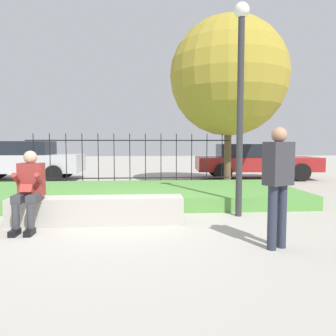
{
  "coord_description": "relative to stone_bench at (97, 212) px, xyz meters",
  "views": [
    {
      "loc": [
        0.4,
        -5.62,
        1.38
      ],
      "look_at": [
        1.13,
        3.93,
        0.66
      ],
      "focal_mm": 35.0,
      "sensor_mm": 36.0,
      "label": 1
    }
  ],
  "objects": [
    {
      "name": "car_parked_right",
      "position": [
        5.12,
        6.83,
        0.52
      ],
      "size": [
        4.72,
        2.27,
        1.35
      ],
      "rotation": [
        0.0,
        0.0,
        -0.08
      ],
      "color": "maroon",
      "rests_on": "ground_plane"
    },
    {
      "name": "street_lamp",
      "position": [
        2.6,
        0.4,
        2.22
      ],
      "size": [
        0.28,
        0.28,
        3.94
      ],
      "color": "#2D2D30",
      "rests_on": "ground_plane"
    },
    {
      "name": "person_seated_reader",
      "position": [
        -1.03,
        -0.28,
        0.48
      ],
      "size": [
        0.42,
        0.73,
        1.26
      ],
      "color": "black",
      "rests_on": "ground_plane"
    },
    {
      "name": "iron_fence",
      "position": [
        0.39,
        4.28,
        0.66
      ],
      "size": [
        6.1,
        0.03,
        1.67
      ],
      "color": "black",
      "rests_on": "ground_plane"
    },
    {
      "name": "grass_berm",
      "position": [
        0.39,
        2.3,
        -0.06
      ],
      "size": [
        8.1,
        3.21,
        0.3
      ],
      "color": "#569342",
      "rests_on": "ground_plane"
    },
    {
      "name": "car_parked_left",
      "position": [
        -3.7,
        7.04,
        0.56
      ],
      "size": [
        4.26,
        1.92,
        1.46
      ],
      "rotation": [
        0.0,
        0.0,
        -0.03
      ],
      "color": "#B7B7BC",
      "rests_on": "ground_plane"
    },
    {
      "name": "person_passerby",
      "position": [
        2.53,
        -1.53,
        0.73
      ],
      "size": [
        0.42,
        0.35,
        1.59
      ],
      "rotation": [
        0.0,
        0.0,
        0.44
      ],
      "color": "#282D3D",
      "rests_on": "ground_plane"
    },
    {
      "name": "ground_plane",
      "position": [
        0.39,
        0.0,
        -0.21
      ],
      "size": [
        60.0,
        60.0,
        0.0
      ],
      "primitive_type": "plane",
      "color": "#A8A399"
    },
    {
      "name": "tree_behind_fence",
      "position": [
        3.51,
        4.74,
        3.27
      ],
      "size": [
        3.73,
        3.73,
        5.35
      ],
      "color": "brown",
      "rests_on": "ground_plane"
    },
    {
      "name": "stone_bench",
      "position": [
        0.0,
        0.0,
        0.0
      ],
      "size": [
        2.93,
        0.5,
        0.46
      ],
      "color": "#ADA89E",
      "rests_on": "ground_plane"
    }
  ]
}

